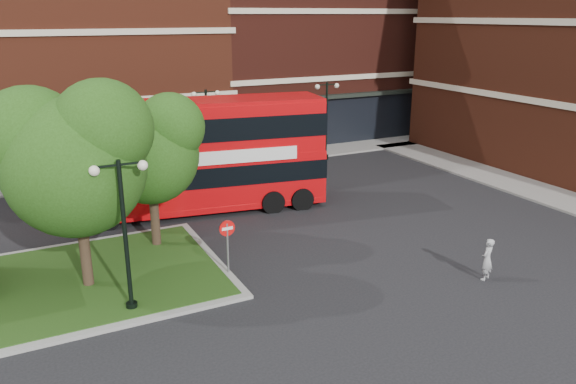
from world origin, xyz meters
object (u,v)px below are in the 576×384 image
bus (194,149)px  car_white (275,150)px  woman (487,259)px  car_silver (101,175)px

bus → car_white: bus is taller
woman → car_silver: bearing=-81.2°
bus → woman: size_ratio=8.07×
woman → car_white: size_ratio=0.41×
car_silver → car_white: bearing=-78.2°
bus → car_white: size_ratio=3.30×
woman → car_silver: (-10.46, 17.68, -0.06)m
bus → car_silver: size_ratio=3.00×
car_silver → woman: bearing=-145.3°
car_silver → car_white: size_ratio=1.10×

